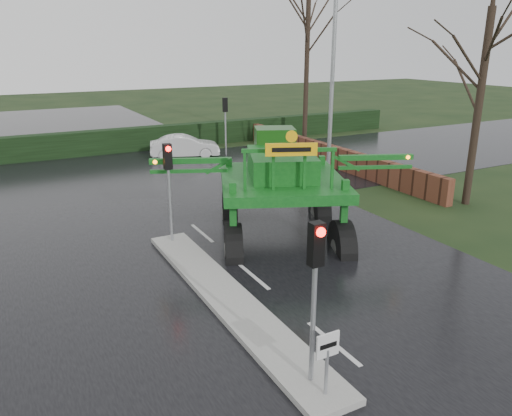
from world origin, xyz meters
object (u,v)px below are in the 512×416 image
traffic_signal_near (315,270)px  traffic_signal_far (225,113)px  traffic_signal_mid (168,172)px  street_light_right (328,58)px  crop_sprayer (232,181)px  keep_left_sign (327,354)px  white_sedan (185,158)px

traffic_signal_near → traffic_signal_far: 22.42m
traffic_signal_mid → traffic_signal_far: 14.75m
street_light_right → crop_sprayer: street_light_right is taller
traffic_signal_mid → crop_sprayer: 2.19m
keep_left_sign → crop_sprayer: size_ratio=0.16×
white_sedan → crop_sprayer: bearing=-177.6°
keep_left_sign → traffic_signal_far: size_ratio=0.38×
traffic_signal_near → crop_sprayer: crop_sprayer is taller
street_light_right → white_sedan: 11.21m
street_light_right → crop_sprayer: bearing=-142.9°
traffic_signal_near → traffic_signal_mid: bearing=90.0°
keep_left_sign → street_light_right: (9.49, 13.50, 4.93)m
traffic_signal_far → street_light_right: street_light_right is taller
traffic_signal_mid → traffic_signal_near: bearing=-90.0°
white_sedan → street_light_right: bearing=-137.0°
traffic_signal_near → traffic_signal_mid: 8.50m
crop_sprayer → traffic_signal_far: bearing=89.3°
traffic_signal_mid → white_sedan: (5.27, 12.99, -2.59)m
street_light_right → white_sedan: bearing=116.5°
traffic_signal_mid → white_sedan: size_ratio=0.85×
traffic_signal_mid → traffic_signal_far: (7.80, 12.52, 0.00)m
crop_sprayer → street_light_right: bearing=60.3°
keep_left_sign → traffic_signal_mid: traffic_signal_mid is taller
traffic_signal_far → keep_left_sign: bearing=70.1°
street_light_right → crop_sprayer: 10.49m
traffic_signal_far → white_sedan: 3.65m
traffic_signal_mid → street_light_right: 11.05m
traffic_signal_near → white_sedan: 22.28m
traffic_signal_far → crop_sprayer: 15.26m
traffic_signal_far → crop_sprayer: size_ratio=0.42×
traffic_signal_near → traffic_signal_mid: size_ratio=1.00×
keep_left_sign → traffic_signal_mid: size_ratio=0.38×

